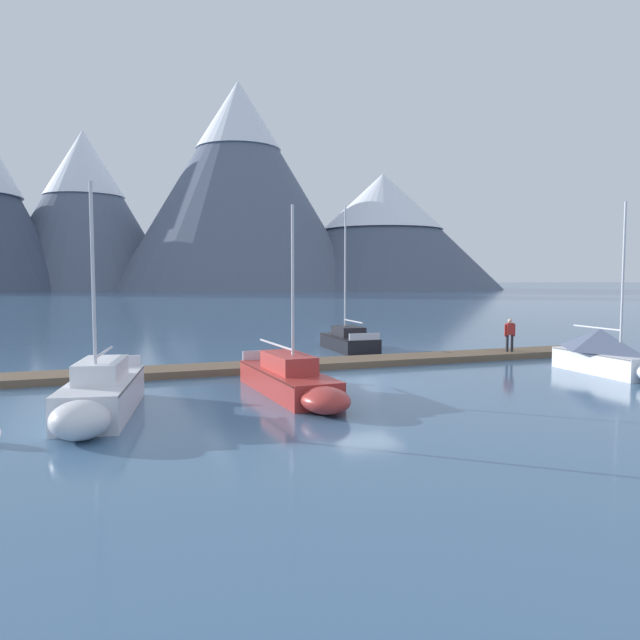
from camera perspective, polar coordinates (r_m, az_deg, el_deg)
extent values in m
plane|color=#426689|center=(23.98, 4.41, -5.76)|extent=(700.00, 700.00, 0.00)
cone|color=slate|center=(208.58, -21.48, 9.68)|extent=(57.06, 57.06, 50.59)
cone|color=white|center=(210.60, -21.59, 13.70)|extent=(24.86, 24.86, 21.00)
cone|color=slate|center=(194.58, -7.72, 12.48)|extent=(77.48, 77.48, 65.01)
cone|color=white|center=(198.97, -7.79, 18.75)|extent=(26.57, 26.57, 21.23)
cone|color=#4C566B|center=(203.25, 5.97, 8.35)|extent=(78.77, 78.77, 38.30)
cone|color=white|center=(204.22, 5.99, 11.12)|extent=(40.23, 40.23, 18.63)
cube|color=brown|center=(27.66, 1.27, -4.11)|extent=(28.08, 3.26, 0.30)
cylinder|color=#38383D|center=(26.79, 2.00, -4.44)|extent=(26.88, 1.29, 0.24)
cylinder|color=#38383D|center=(28.53, 0.58, -3.92)|extent=(26.88, 1.29, 0.24)
cube|color=black|center=(35.16, 22.95, -2.67)|extent=(0.25, 2.25, 0.27)
cube|color=silver|center=(19.31, -19.96, -6.84)|extent=(2.52, 5.71, 1.04)
ellipsoid|color=silver|center=(16.39, -21.88, -8.83)|extent=(1.71, 1.81, 0.99)
cube|color=slate|center=(19.23, -20.00, -5.44)|extent=(2.54, 5.61, 0.06)
cylinder|color=silver|center=(18.03, -20.78, 3.20)|extent=(0.10, 0.10, 5.73)
cylinder|color=silver|center=(19.47, -19.87, -2.89)|extent=(0.46, 2.65, 0.08)
cube|color=white|center=(19.04, -20.10, -4.49)|extent=(1.57, 2.63, 0.60)
cube|color=silver|center=(21.81, -18.76, -3.71)|extent=(1.58, 0.32, 0.36)
cube|color=#B2332D|center=(21.28, -3.17, -5.89)|extent=(2.24, 6.31, 0.83)
ellipsoid|color=#B2332D|center=(18.13, 0.50, -7.64)|extent=(1.61, 2.06, 0.79)
cube|color=#501614|center=(21.21, -3.18, -4.89)|extent=(2.26, 6.19, 0.06)
cylinder|color=silver|center=(20.36, -2.61, 2.92)|extent=(0.10, 0.10, 5.71)
cylinder|color=silver|center=(22.25, -4.24, -2.35)|extent=(0.40, 3.71, 0.08)
cube|color=#C03A35|center=(21.02, -3.04, -4.04)|extent=(1.43, 2.88, 0.60)
cube|color=silver|center=(24.01, -5.59, -3.32)|extent=(1.54, 0.23, 0.36)
cube|color=black|center=(33.61, 2.78, -2.21)|extent=(1.93, 4.83, 0.81)
ellipsoid|color=black|center=(36.17, 1.29, -1.76)|extent=(1.63, 1.84, 0.77)
cube|color=black|center=(33.57, 2.78, -1.59)|extent=(1.97, 4.74, 0.06)
cylinder|color=silver|center=(34.05, 2.41, 4.67)|extent=(0.10, 0.10, 7.26)
cylinder|color=silver|center=(32.87, 3.20, -0.13)|extent=(0.10, 2.71, 0.08)
cube|color=black|center=(33.66, 2.72, -1.06)|extent=(1.34, 2.18, 0.52)
cube|color=silver|center=(31.39, 4.25, -1.59)|extent=(1.71, 0.11, 0.36)
cube|color=white|center=(28.35, 25.51, -3.68)|extent=(1.84, 4.64, 0.92)
cube|color=slate|center=(28.30, 25.54, -2.83)|extent=(1.88, 4.54, 0.06)
cylinder|color=silver|center=(27.52, 26.88, 3.53)|extent=(0.10, 0.10, 6.23)
cylinder|color=silver|center=(28.62, 24.82, -0.68)|extent=(0.12, 2.78, 0.08)
pyramid|color=#4C5670|center=(28.49, 25.10, -1.72)|extent=(2.08, 3.72, 0.96)
cylinder|color=#232328|center=(32.03, 17.39, -2.12)|extent=(0.14, 0.14, 0.86)
cylinder|color=#232328|center=(32.14, 17.80, -2.11)|extent=(0.14, 0.14, 0.86)
cube|color=#B22823|center=(32.02, 17.62, -0.82)|extent=(0.41, 0.27, 0.60)
sphere|color=beige|center=(31.98, 17.64, -0.07)|extent=(0.22, 0.22, 0.22)
cylinder|color=#B22823|center=(31.91, 17.22, -0.95)|extent=(0.09, 0.09, 0.62)
cylinder|color=#B22823|center=(32.14, 18.02, -0.93)|extent=(0.09, 0.09, 0.62)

